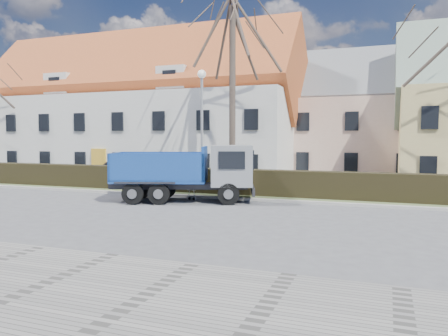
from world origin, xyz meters
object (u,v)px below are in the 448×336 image
at_px(cart_frame, 189,194).
at_px(parked_car_a, 123,170).
at_px(streetlight, 202,130).
at_px(dump_truck, 179,172).

bearing_deg(cart_frame, parked_car_a, 140.45).
bearing_deg(streetlight, cart_frame, -77.97).
xyz_separation_m(dump_truck, parked_car_a, (-8.01, 7.39, -0.63)).
relative_size(dump_truck, streetlight, 1.01).
height_order(dump_truck, parked_car_a, dump_truck).
relative_size(streetlight, cart_frame, 11.25).
height_order(dump_truck, cart_frame, dump_truck).
distance_m(streetlight, parked_car_a, 8.76).
bearing_deg(streetlight, parked_car_a, 154.49).
distance_m(dump_truck, streetlight, 4.32).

